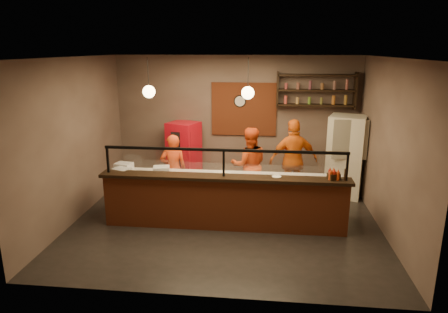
# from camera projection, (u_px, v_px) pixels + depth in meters

# --- Properties ---
(floor) EXTENTS (6.00, 6.00, 0.00)m
(floor) POSITION_uv_depth(u_px,v_px,m) (225.00, 222.00, 7.98)
(floor) COLOR black
(floor) RESTS_ON ground
(ceiling) EXTENTS (6.00, 6.00, 0.00)m
(ceiling) POSITION_uv_depth(u_px,v_px,m) (225.00, 57.00, 7.14)
(ceiling) COLOR #342D28
(ceiling) RESTS_ON wall_back
(wall_back) EXTENTS (6.00, 0.00, 6.00)m
(wall_back) POSITION_uv_depth(u_px,v_px,m) (236.00, 121.00, 9.96)
(wall_back) COLOR #735F55
(wall_back) RESTS_ON floor
(wall_left) EXTENTS (0.00, 5.00, 5.00)m
(wall_left) POSITION_uv_depth(u_px,v_px,m) (75.00, 140.00, 7.87)
(wall_left) COLOR #735F55
(wall_left) RESTS_ON floor
(wall_right) EXTENTS (0.00, 5.00, 5.00)m
(wall_right) POSITION_uv_depth(u_px,v_px,m) (389.00, 148.00, 7.25)
(wall_right) COLOR #735F55
(wall_right) RESTS_ON floor
(wall_front) EXTENTS (6.00, 0.00, 6.00)m
(wall_front) POSITION_uv_depth(u_px,v_px,m) (205.00, 189.00, 5.16)
(wall_front) COLOR #735F55
(wall_front) RESTS_ON floor
(brick_patch) EXTENTS (1.60, 0.04, 1.30)m
(brick_patch) POSITION_uv_depth(u_px,v_px,m) (244.00, 109.00, 9.83)
(brick_patch) COLOR #964120
(brick_patch) RESTS_ON wall_back
(service_counter) EXTENTS (4.60, 0.25, 1.00)m
(service_counter) POSITION_uv_depth(u_px,v_px,m) (224.00, 204.00, 7.56)
(service_counter) COLOR #964120
(service_counter) RESTS_ON floor
(counter_ledge) EXTENTS (4.70, 0.37, 0.06)m
(counter_ledge) POSITION_uv_depth(u_px,v_px,m) (224.00, 178.00, 7.42)
(counter_ledge) COLOR black
(counter_ledge) RESTS_ON service_counter
(worktop_cabinet) EXTENTS (4.60, 0.75, 0.85)m
(worktop_cabinet) POSITION_uv_depth(u_px,v_px,m) (226.00, 198.00, 8.06)
(worktop_cabinet) COLOR gray
(worktop_cabinet) RESTS_ON floor
(worktop) EXTENTS (4.60, 0.75, 0.05)m
(worktop) POSITION_uv_depth(u_px,v_px,m) (226.00, 177.00, 7.94)
(worktop) COLOR beige
(worktop) RESTS_ON worktop_cabinet
(sneeze_guard) EXTENTS (4.50, 0.05, 0.52)m
(sneeze_guard) POSITION_uv_depth(u_px,v_px,m) (224.00, 160.00, 7.33)
(sneeze_guard) COLOR white
(sneeze_guard) RESTS_ON counter_ledge
(wall_shelving) EXTENTS (1.84, 0.28, 0.85)m
(wall_shelving) POSITION_uv_depth(u_px,v_px,m) (316.00, 90.00, 9.38)
(wall_shelving) COLOR black
(wall_shelving) RESTS_ON wall_back
(wall_clock) EXTENTS (0.30, 0.04, 0.30)m
(wall_clock) POSITION_uv_depth(u_px,v_px,m) (240.00, 101.00, 9.78)
(wall_clock) COLOR black
(wall_clock) RESTS_ON wall_back
(pendant_left) EXTENTS (0.24, 0.24, 0.77)m
(pendant_left) POSITION_uv_depth(u_px,v_px,m) (149.00, 92.00, 7.66)
(pendant_left) COLOR black
(pendant_left) RESTS_ON ceiling
(pendant_right) EXTENTS (0.24, 0.24, 0.77)m
(pendant_right) POSITION_uv_depth(u_px,v_px,m) (248.00, 93.00, 7.46)
(pendant_right) COLOR black
(pendant_right) RESTS_ON ceiling
(cook_left) EXTENTS (0.66, 0.53, 1.56)m
(cook_left) POSITION_uv_depth(u_px,v_px,m) (173.00, 169.00, 8.80)
(cook_left) COLOR #E44315
(cook_left) RESTS_ON floor
(cook_mid) EXTENTS (0.93, 0.78, 1.70)m
(cook_mid) POSITION_uv_depth(u_px,v_px,m) (249.00, 165.00, 8.85)
(cook_mid) COLOR #E14915
(cook_mid) RESTS_ON floor
(cook_right) EXTENTS (1.17, 0.69, 1.86)m
(cook_right) POSITION_uv_depth(u_px,v_px,m) (293.00, 160.00, 8.92)
(cook_right) COLOR orange
(cook_right) RESTS_ON floor
(fridge) EXTENTS (0.97, 0.94, 1.89)m
(fridge) POSITION_uv_depth(u_px,v_px,m) (345.00, 156.00, 9.21)
(fridge) COLOR #EBE5C7
(fridge) RESTS_ON floor
(red_cooler) EXTENTS (0.87, 0.84, 1.60)m
(red_cooler) POSITION_uv_depth(u_px,v_px,m) (184.00, 154.00, 9.97)
(red_cooler) COLOR red
(red_cooler) RESTS_ON floor
(pizza_dough) EXTENTS (0.57, 0.57, 0.01)m
(pizza_dough) POSITION_uv_depth(u_px,v_px,m) (221.00, 176.00, 7.95)
(pizza_dough) COLOR #F1E9CC
(pizza_dough) RESTS_ON worktop
(prep_tub_a) EXTENTS (0.37, 0.32, 0.16)m
(prep_tub_a) POSITION_uv_depth(u_px,v_px,m) (161.00, 170.00, 8.03)
(prep_tub_a) COLOR silver
(prep_tub_a) RESTS_ON worktop
(prep_tub_b) EXTENTS (0.38, 0.33, 0.17)m
(prep_tub_b) POSITION_uv_depth(u_px,v_px,m) (124.00, 167.00, 8.25)
(prep_tub_b) COLOR silver
(prep_tub_b) RESTS_ON worktop
(prep_tub_c) EXTENTS (0.40, 0.36, 0.16)m
(prep_tub_c) POSITION_uv_depth(u_px,v_px,m) (122.00, 172.00, 7.90)
(prep_tub_c) COLOR silver
(prep_tub_c) RESTS_ON worktop
(rolling_pin) EXTENTS (0.31, 0.16, 0.05)m
(rolling_pin) POSITION_uv_depth(u_px,v_px,m) (191.00, 174.00, 7.94)
(rolling_pin) COLOR yellow
(rolling_pin) RESTS_ON worktop
(condiment_caddy) EXTENTS (0.24, 0.22, 0.11)m
(condiment_caddy) POSITION_uv_depth(u_px,v_px,m) (334.00, 176.00, 7.23)
(condiment_caddy) COLOR black
(condiment_caddy) RESTS_ON counter_ledge
(pepper_mill) EXTENTS (0.05, 0.05, 0.21)m
(pepper_mill) POSITION_uv_depth(u_px,v_px,m) (345.00, 175.00, 7.15)
(pepper_mill) COLOR black
(pepper_mill) RESTS_ON counter_ledge
(small_plate) EXTENTS (0.21, 0.21, 0.01)m
(small_plate) POSITION_uv_depth(u_px,v_px,m) (277.00, 177.00, 7.37)
(small_plate) COLOR white
(small_plate) RESTS_ON counter_ledge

